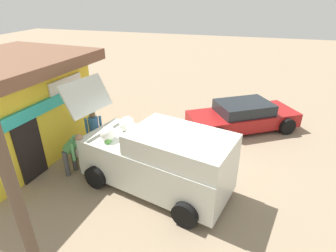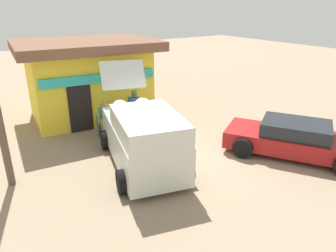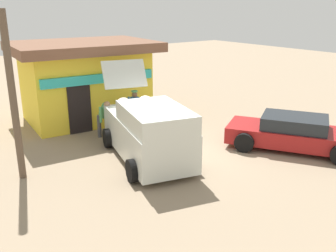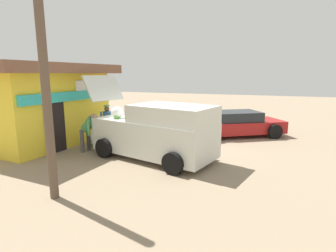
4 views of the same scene
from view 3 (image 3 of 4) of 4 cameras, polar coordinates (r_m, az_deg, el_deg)
name	(u,v)px [view 3 (image 3 of 4)]	position (r m, az deg, el deg)	size (l,w,h in m)	color
ground_plane	(176,152)	(12.91, 1.28, -3.99)	(60.00, 60.00, 0.00)	gray
storefront_bar	(85,79)	(16.62, -12.42, 6.89)	(6.09, 4.78, 3.33)	yellow
delivery_van	(148,132)	(11.99, -3.01, -0.84)	(2.97, 5.13, 2.87)	silver
parked_sedan	(293,133)	(13.74, 18.41, -1.04)	(3.80, 4.68, 1.18)	maroon
vendor_standing	(135,108)	(14.84, -5.02, 2.70)	(0.48, 0.48, 1.64)	#4C4C51
customer_bending	(105,115)	(14.19, -9.54, 1.69)	(0.58, 0.77, 1.49)	#4C4C51
unloaded_banana_pile	(122,125)	(15.15, -6.96, 0.12)	(0.81, 0.88, 0.46)	silver
paint_bucket	(170,119)	(15.88, 0.31, 1.05)	(0.27, 0.27, 0.41)	silver
utility_pole	(13,99)	(11.17, -22.37, 3.85)	(0.20, 0.20, 4.73)	brown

